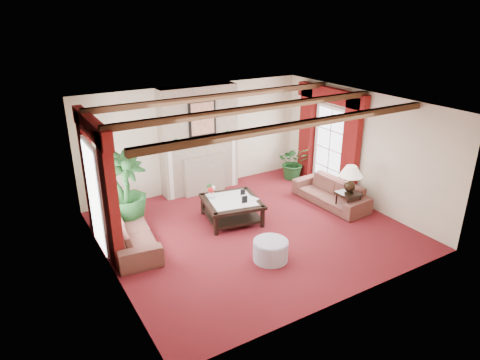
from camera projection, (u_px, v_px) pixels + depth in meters
floor at (253, 230)px, 9.18m from camera, size 6.00×6.00×0.00m
ceiling at (255, 105)px, 8.16m from camera, size 6.00×6.00×0.00m
back_wall at (196, 138)px, 10.86m from camera, size 6.00×0.02×2.70m
left_wall at (105, 204)px, 7.24m from camera, size 0.02×5.50×2.70m
right_wall at (361, 148)px, 10.09m from camera, size 0.02×5.50×2.70m
ceiling_beams at (255, 108)px, 8.18m from camera, size 6.00×3.00×0.12m
fireplace at (197, 86)px, 10.19m from camera, size 2.00×0.52×2.70m
french_door_left at (87, 144)px, 7.76m from camera, size 0.10×1.10×2.16m
french_door_right at (334, 108)px, 10.58m from camera, size 0.10×1.10×2.16m
curtains_left at (90, 121)px, 7.65m from camera, size 0.20×2.40×2.55m
curtains_right at (332, 91)px, 10.37m from camera, size 0.20×2.40×2.55m
sofa_left at (131, 227)px, 8.44m from camera, size 2.21×1.10×0.81m
sofa_right at (331, 189)px, 10.27m from camera, size 2.03×0.78×0.77m
potted_palm at (127, 206)px, 9.24m from camera, size 1.42×1.91×0.91m
small_plant at (294, 166)px, 11.80m from camera, size 1.72×1.73×0.75m
coffee_table at (232, 210)px, 9.51m from camera, size 1.41×1.41×0.49m
side_table at (348, 204)px, 9.77m from camera, size 0.56×0.56×0.54m
ottoman at (271, 251)px, 8.04m from camera, size 0.67×0.67×0.39m
table_lamp at (350, 179)px, 9.54m from camera, size 0.53×0.53×0.67m
flower_vase at (211, 194)px, 9.47m from camera, size 0.32×0.32×0.19m
book at (250, 195)px, 9.34m from camera, size 0.20×0.13×0.26m
photo_frame_a at (245, 200)px, 9.23m from camera, size 0.13×0.04×0.17m
photo_frame_b at (243, 192)px, 9.64m from camera, size 0.11×0.05×0.14m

